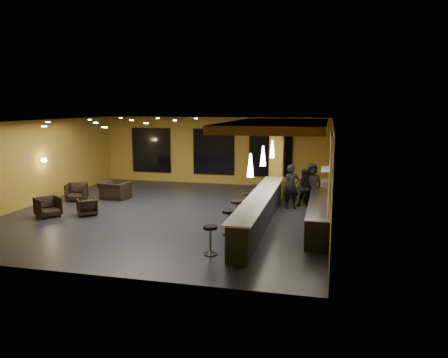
% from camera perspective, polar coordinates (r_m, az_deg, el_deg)
% --- Properties ---
extents(floor, '(12.00, 13.00, 0.10)m').
position_cam_1_polar(floor, '(17.18, -6.91, -4.45)').
color(floor, black).
rests_on(floor, ground).
extents(ceiling, '(12.00, 13.00, 0.10)m').
position_cam_1_polar(ceiling, '(16.68, -7.16, 7.63)').
color(ceiling, black).
extents(wall_back, '(12.00, 0.10, 3.50)m').
position_cam_1_polar(wall_back, '(23.03, -1.31, 3.73)').
color(wall_back, '#A17824').
rests_on(wall_back, floor).
extents(wall_front, '(12.00, 0.10, 3.50)m').
position_cam_1_polar(wall_front, '(11.04, -19.05, -3.21)').
color(wall_front, '#A17824').
rests_on(wall_front, floor).
extents(wall_left, '(0.10, 13.00, 3.50)m').
position_cam_1_polar(wall_left, '(19.78, -23.69, 1.96)').
color(wall_left, '#A17824').
rests_on(wall_left, floor).
extents(wall_right, '(0.10, 13.00, 3.50)m').
position_cam_1_polar(wall_right, '(15.77, 14.02, 0.74)').
color(wall_right, '#A17824').
rests_on(wall_right, floor).
extents(wood_soffit, '(3.60, 8.00, 0.28)m').
position_cam_1_polar(wood_soffit, '(16.72, 7.14, 6.99)').
color(wood_soffit, olive).
rests_on(wood_soffit, ceiling).
extents(window_left, '(2.20, 0.06, 2.40)m').
position_cam_1_polar(window_left, '(24.07, -9.47, 3.74)').
color(window_left, black).
rests_on(window_left, wall_back).
extents(window_center, '(2.20, 0.06, 2.40)m').
position_cam_1_polar(window_center, '(22.93, -1.38, 3.58)').
color(window_center, black).
rests_on(window_center, wall_back).
extents(window_right, '(2.20, 0.06, 2.40)m').
position_cam_1_polar(window_right, '(22.35, 6.09, 3.37)').
color(window_right, black).
rests_on(window_right, wall_back).
extents(tile_backsplash, '(0.06, 3.20, 2.40)m').
position_cam_1_polar(tile_backsplash, '(14.75, 13.72, 1.14)').
color(tile_backsplash, white).
rests_on(tile_backsplash, wall_right).
extents(bar_counter, '(0.60, 8.00, 1.00)m').
position_cam_1_polar(bar_counter, '(15.20, 4.74, -4.13)').
color(bar_counter, black).
rests_on(bar_counter, floor).
extents(bar_top, '(0.78, 8.10, 0.05)m').
position_cam_1_polar(bar_top, '(15.08, 4.76, -2.20)').
color(bar_top, silver).
rests_on(bar_top, bar_counter).
extents(prep_counter, '(0.70, 6.00, 0.86)m').
position_cam_1_polar(prep_counter, '(15.54, 12.35, -4.29)').
color(prep_counter, black).
rests_on(prep_counter, floor).
extents(prep_top, '(0.72, 6.00, 0.03)m').
position_cam_1_polar(prep_top, '(15.43, 12.41, -2.65)').
color(prep_top, silver).
rests_on(prep_top, prep_counter).
extents(wall_shelf_lower, '(0.30, 1.50, 0.03)m').
position_cam_1_polar(wall_shelf_lower, '(14.61, 13.11, -0.50)').
color(wall_shelf_lower, silver).
rests_on(wall_shelf_lower, wall_right).
extents(wall_shelf_upper, '(0.30, 1.50, 0.03)m').
position_cam_1_polar(wall_shelf_upper, '(14.54, 13.18, 1.24)').
color(wall_shelf_upper, silver).
rests_on(wall_shelf_upper, wall_right).
extents(column, '(0.60, 0.60, 3.50)m').
position_cam_1_polar(column, '(19.47, 6.89, 2.59)').
color(column, olive).
rests_on(column, floor).
extents(wall_sconce, '(0.22, 0.22, 0.22)m').
position_cam_1_polar(wall_sconce, '(20.07, -22.46, 2.29)').
color(wall_sconce, '#FFE5B2').
rests_on(wall_sconce, wall_left).
extents(pendant_0, '(0.20, 0.20, 0.70)m').
position_cam_1_polar(pendant_0, '(12.91, 3.48, 1.80)').
color(pendant_0, white).
rests_on(pendant_0, wood_soffit).
extents(pendant_1, '(0.20, 0.20, 0.70)m').
position_cam_1_polar(pendant_1, '(15.36, 5.12, 3.02)').
color(pendant_1, white).
rests_on(pendant_1, wood_soffit).
extents(pendant_2, '(0.20, 0.20, 0.70)m').
position_cam_1_polar(pendant_2, '(17.82, 6.32, 3.90)').
color(pendant_2, white).
rests_on(pendant_2, wood_soffit).
extents(staff_a, '(0.76, 0.64, 1.77)m').
position_cam_1_polar(staff_a, '(17.64, 8.81, -1.02)').
color(staff_a, black).
rests_on(staff_a, floor).
extents(staff_b, '(0.82, 0.68, 1.56)m').
position_cam_1_polar(staff_b, '(18.01, 10.60, -1.20)').
color(staff_b, black).
rests_on(staff_b, floor).
extents(staff_c, '(0.99, 0.78, 1.78)m').
position_cam_1_polar(staff_c, '(18.29, 11.37, -0.70)').
color(staff_c, black).
rests_on(staff_c, floor).
extents(armchair_a, '(1.13, 1.12, 0.75)m').
position_cam_1_polar(armchair_a, '(17.53, -22.01, -3.39)').
color(armchair_a, black).
rests_on(armchair_a, floor).
extents(armchair_b, '(0.97, 0.98, 0.64)m').
position_cam_1_polar(armchair_b, '(17.29, -17.44, -3.48)').
color(armchair_b, black).
rests_on(armchair_b, floor).
extents(armchair_c, '(1.06, 1.07, 0.77)m').
position_cam_1_polar(armchair_c, '(20.01, -18.70, -1.61)').
color(armchair_c, black).
rests_on(armchair_c, floor).
extents(armchair_d, '(1.29, 1.16, 0.76)m').
position_cam_1_polar(armchair_d, '(19.92, -14.06, -1.45)').
color(armchair_d, black).
rests_on(armchair_d, floor).
extents(bar_stool_0, '(0.41, 0.41, 0.81)m').
position_cam_1_polar(bar_stool_0, '(12.18, -1.82, -7.48)').
color(bar_stool_0, silver).
rests_on(bar_stool_0, floor).
extents(bar_stool_1, '(0.42, 0.42, 0.84)m').
position_cam_1_polar(bar_stool_1, '(13.84, 0.59, -5.32)').
color(bar_stool_1, silver).
rests_on(bar_stool_1, floor).
extents(bar_stool_2, '(0.42, 0.42, 0.82)m').
position_cam_1_polar(bar_stool_2, '(15.24, 1.63, -3.96)').
color(bar_stool_2, silver).
rests_on(bar_stool_2, floor).
extents(bar_stool_3, '(0.37, 0.37, 0.73)m').
position_cam_1_polar(bar_stool_3, '(17.04, 3.19, -2.72)').
color(bar_stool_3, silver).
rests_on(bar_stool_3, floor).
extents(bar_stool_4, '(0.40, 0.40, 0.78)m').
position_cam_1_polar(bar_stool_4, '(18.48, 4.13, -1.65)').
color(bar_stool_4, silver).
rests_on(bar_stool_4, floor).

